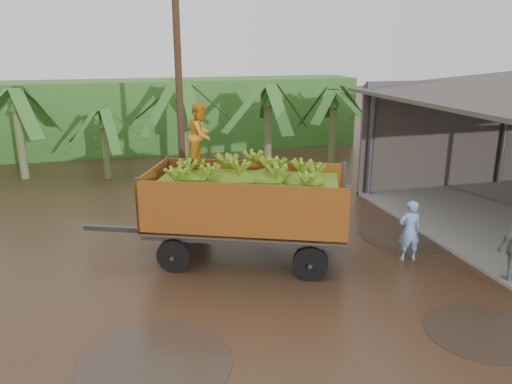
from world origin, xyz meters
TOP-DOWN VIEW (x-y plane):
  - ground at (0.00, 0.00)m, footprint 100.00×100.00m
  - hedge_north at (-2.00, 16.00)m, footprint 22.00×3.00m
  - banana_trailer at (-0.35, 1.51)m, footprint 6.91×4.19m
  - man_blue at (3.62, 0.26)m, footprint 0.63×0.46m
  - utility_pole at (-1.29, 7.00)m, footprint 1.20×0.24m
  - banana_plants at (-6.08, 5.97)m, footprint 24.58×20.99m

SIDE VIEW (x-z plane):
  - ground at x=0.00m, z-range 0.00..0.00m
  - man_blue at x=3.62m, z-range 0.00..1.61m
  - banana_trailer at x=-0.35m, z-range -0.47..3.50m
  - hedge_north at x=-2.00m, z-range 0.00..3.60m
  - banana_plants at x=-6.08m, z-range -0.30..4.07m
  - utility_pole at x=-1.29m, z-range 0.06..7.54m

